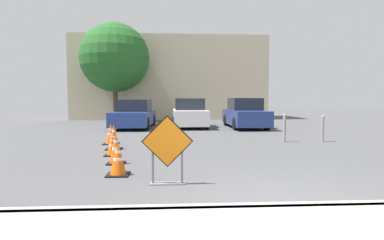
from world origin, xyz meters
name	(u,v)px	position (x,y,z in m)	size (l,w,h in m)	color
ground_plane	(210,133)	(0.00, 10.00, 0.00)	(96.00, 96.00, 0.00)	#4C4C4F
curb_lip	(293,209)	(0.00, 0.00, 0.07)	(25.97, 0.20, 0.14)	#999993
road_closed_sign	(167,148)	(-1.76, 1.52, 0.68)	(0.95, 0.20, 1.28)	black
traffic_cone_nearest	(118,160)	(-2.81, 2.27, 0.32)	(0.46, 0.46, 0.67)	black
traffic_cone_second	(116,149)	(-3.07, 3.39, 0.36)	(0.42, 0.42, 0.75)	black
traffic_cone_third	(112,146)	(-3.38, 4.46, 0.28)	(0.41, 0.41, 0.58)	black
traffic_cone_fourth	(114,137)	(-3.55, 5.52, 0.39)	(0.48, 0.48, 0.79)	black
traffic_cone_fifth	(111,134)	(-3.88, 6.63, 0.35)	(0.51, 0.51, 0.71)	black
parked_car_nearest	(134,115)	(-3.89, 12.75, 0.71)	(2.08, 4.56, 1.55)	navy
parked_car_second	(189,114)	(-0.83, 12.93, 0.74)	(1.93, 4.13, 1.61)	white
parked_car_third	(245,114)	(2.23, 12.42, 0.74)	(1.90, 4.28, 1.63)	navy
bollard_nearest	(284,127)	(2.39, 6.82, 0.55)	(0.12, 0.12, 1.04)	gray
bollard_second	(323,128)	(3.84, 6.82, 0.52)	(0.12, 0.12, 0.99)	gray
building_facade_backdrop	(170,79)	(-2.03, 21.24, 3.22)	(15.12, 5.00, 6.45)	beige
street_tree_behind_lot	(115,58)	(-5.82, 17.41, 4.46)	(4.79, 4.79, 6.86)	#513823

